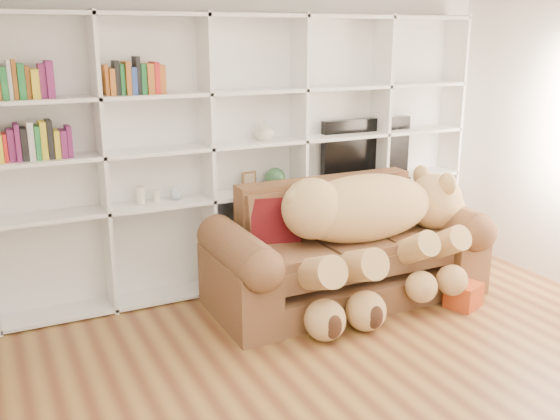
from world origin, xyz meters
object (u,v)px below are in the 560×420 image
sofa (344,256)px  gift_box (464,295)px  tv (366,148)px  teddy_bear (371,223)px

sofa → gift_box: size_ratio=9.10×
sofa → tv: size_ratio=2.43×
gift_box → sofa: bearing=141.5°
sofa → tv: bearing=47.1°
teddy_bear → gift_box: teddy_bear is taller
sofa → gift_box: (0.79, -0.63, -0.27)m
sofa → teddy_bear: size_ratio=1.23×
gift_box → teddy_bear: bearing=146.9°
gift_box → tv: size_ratio=0.27×
sofa → teddy_bear: bearing=-56.8°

